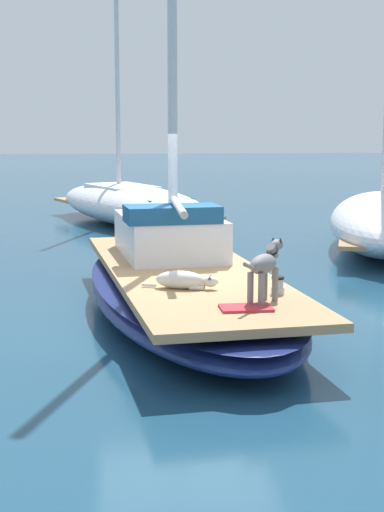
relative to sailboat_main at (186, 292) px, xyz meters
The scene contains 10 objects.
ground_plane 0.34m from the sailboat_main, ahead, with size 120.00×120.00×0.00m, color navy.
sailboat_main is the anchor object (origin of this frame).
mast_main 3.87m from the sailboat_main, 99.04° to the left, with size 0.14×2.27×7.69m.
cabin_house 1.30m from the sailboat_main, 98.20° to the left, with size 1.68×2.39×0.84m.
dog_grey 2.37m from the sailboat_main, 71.34° to the right, with size 0.61×0.81×0.70m.
dog_white 1.38m from the sailboat_main, 95.85° to the right, with size 0.94×0.41×0.22m.
deck_winch 2.00m from the sailboat_main, 60.86° to the right, with size 0.16×0.16×0.21m.
deck_towel 2.51m from the sailboat_main, 79.28° to the right, with size 0.56×0.36×0.03m, color #C6333D.
moored_boat_far_astern 10.19m from the sailboat_main, 93.76° to the left, with size 5.18×7.58×8.14m.
moored_boat_starboard_side 7.19m from the sailboat_main, 49.82° to the left, with size 3.99×6.99×6.87m.
Camera 1 is at (-0.83, -10.69, 2.65)m, focal length 55.39 mm.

